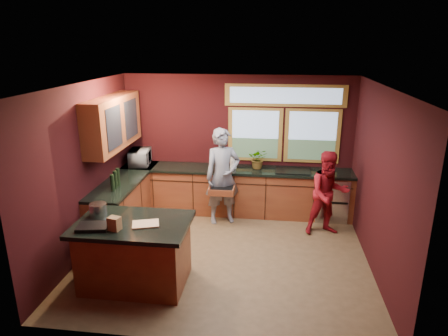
% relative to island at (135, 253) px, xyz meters
% --- Properties ---
extents(floor, '(4.50, 4.50, 0.00)m').
position_rel_island_xyz_m(floor, '(1.15, 0.93, -0.48)').
color(floor, brown).
rests_on(floor, ground).
extents(room_shell, '(4.52, 4.02, 2.71)m').
position_rel_island_xyz_m(room_shell, '(0.55, 1.26, 1.32)').
color(room_shell, black).
rests_on(room_shell, ground).
extents(back_counter, '(4.50, 0.64, 0.93)m').
position_rel_island_xyz_m(back_counter, '(1.35, 2.63, -0.01)').
color(back_counter, '#5F2616').
rests_on(back_counter, floor).
extents(left_counter, '(0.64, 2.30, 0.93)m').
position_rel_island_xyz_m(left_counter, '(-0.80, 1.78, -0.01)').
color(left_counter, '#5F2616').
rests_on(left_counter, floor).
extents(island, '(1.55, 1.05, 0.95)m').
position_rel_island_xyz_m(island, '(0.00, 0.00, 0.00)').
color(island, '#5F2616').
rests_on(island, floor).
extents(person_grey, '(0.78, 0.66, 1.81)m').
position_rel_island_xyz_m(person_grey, '(0.95, 2.18, 0.43)').
color(person_grey, slate).
rests_on(person_grey, floor).
extents(person_red, '(0.86, 0.74, 1.52)m').
position_rel_island_xyz_m(person_red, '(2.85, 1.92, 0.28)').
color(person_red, maroon).
rests_on(person_red, floor).
extents(microwave, '(0.47, 0.62, 0.31)m').
position_rel_island_xyz_m(microwave, '(-0.77, 2.62, 0.61)').
color(microwave, '#999999').
rests_on(microwave, left_counter).
extents(potted_plant, '(0.36, 0.31, 0.40)m').
position_rel_island_xyz_m(potted_plant, '(1.58, 2.68, 0.65)').
color(potted_plant, '#999999').
rests_on(potted_plant, back_counter).
extents(paper_towel, '(0.12, 0.12, 0.28)m').
position_rel_island_xyz_m(paper_towel, '(1.10, 2.63, 0.59)').
color(paper_towel, white).
rests_on(paper_towel, back_counter).
extents(cutting_board, '(0.41, 0.34, 0.02)m').
position_rel_island_xyz_m(cutting_board, '(0.20, -0.05, 0.48)').
color(cutting_board, tan).
rests_on(cutting_board, island).
extents(stock_pot, '(0.24, 0.24, 0.18)m').
position_rel_island_xyz_m(stock_pot, '(-0.55, 0.15, 0.56)').
color(stock_pot, '#B4B4B9').
rests_on(stock_pot, island).
extents(paper_bag, '(0.18, 0.15, 0.18)m').
position_rel_island_xyz_m(paper_bag, '(-0.15, -0.25, 0.56)').
color(paper_bag, brown).
rests_on(paper_bag, island).
extents(black_tray, '(0.44, 0.35, 0.05)m').
position_rel_island_xyz_m(black_tray, '(-0.45, -0.25, 0.49)').
color(black_tray, black).
rests_on(black_tray, island).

